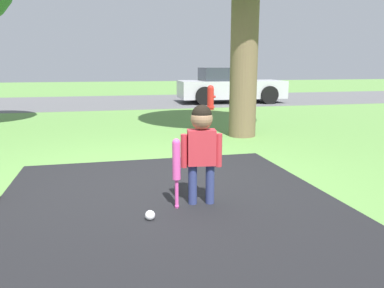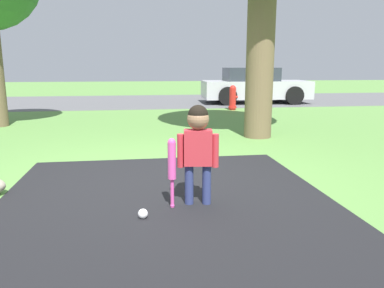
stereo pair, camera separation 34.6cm
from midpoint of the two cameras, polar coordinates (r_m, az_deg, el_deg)
ground_plane at (r=4.63m, az=-3.11°, el=-5.25°), size 60.00×60.00×0.00m
street_strip at (r=14.95m, az=-6.87°, el=6.52°), size 40.00×6.00×0.01m
child at (r=3.62m, az=3.66°, el=0.46°), size 0.40×0.21×1.00m
baseball_bat at (r=3.56m, az=-0.31°, el=-2.99°), size 0.08×0.08×0.69m
sports_ball at (r=3.45m, az=-4.61°, el=-10.59°), size 0.09×0.09×0.09m
fire_hydrant at (r=11.90m, az=7.05°, el=6.99°), size 0.29×0.26×0.77m
parked_car at (r=14.31m, az=10.15°, el=8.66°), size 3.96×1.99×1.30m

